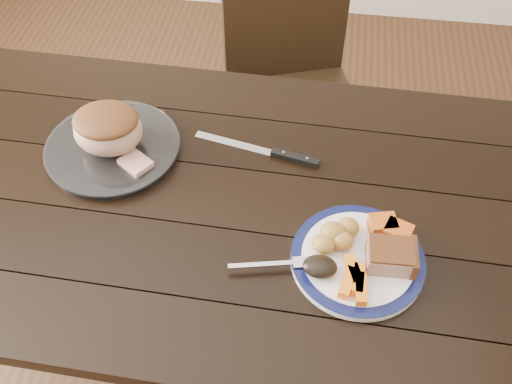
# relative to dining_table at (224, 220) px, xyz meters

# --- Properties ---
(ground) EXTENTS (4.00, 4.00, 0.00)m
(ground) POSITION_rel_dining_table_xyz_m (0.00, 0.00, -0.66)
(ground) COLOR #472B16
(ground) RESTS_ON ground
(dining_table) EXTENTS (1.62, 0.94, 0.75)m
(dining_table) POSITION_rel_dining_table_xyz_m (0.00, 0.00, 0.00)
(dining_table) COLOR black
(dining_table) RESTS_ON ground
(chair_far) EXTENTS (0.54, 0.55, 0.93)m
(chair_far) POSITION_rel_dining_table_xyz_m (0.10, 0.73, -0.13)
(chair_far) COLOR black
(chair_far) RESTS_ON ground
(dinner_plate) EXTENTS (0.28, 0.28, 0.02)m
(dinner_plate) POSITION_rel_dining_table_xyz_m (0.31, -0.14, 0.10)
(dinner_plate) COLOR white
(dinner_plate) RESTS_ON dining_table
(plate_rim) EXTENTS (0.28, 0.28, 0.02)m
(plate_rim) POSITION_rel_dining_table_xyz_m (0.31, -0.14, 0.11)
(plate_rim) COLOR #0B103B
(plate_rim) RESTS_ON dinner_plate
(serving_platter) EXTENTS (0.32, 0.32, 0.02)m
(serving_platter) POSITION_rel_dining_table_xyz_m (-0.29, 0.10, 0.10)
(serving_platter) COLOR white
(serving_platter) RESTS_ON dining_table
(pork_slice) EXTENTS (0.10, 0.08, 0.04)m
(pork_slice) POSITION_rel_dining_table_xyz_m (0.37, -0.14, 0.13)
(pork_slice) COLOR #A97367
(pork_slice) RESTS_ON dinner_plate
(roasted_potatoes) EXTENTS (0.10, 0.09, 0.05)m
(roasted_potatoes) POSITION_rel_dining_table_xyz_m (0.26, -0.11, 0.13)
(roasted_potatoes) COLOR gold
(roasted_potatoes) RESTS_ON dinner_plate
(carrot_batons) EXTENTS (0.06, 0.11, 0.02)m
(carrot_batons) POSITION_rel_dining_table_xyz_m (0.30, -0.20, 0.12)
(carrot_batons) COLOR orange
(carrot_batons) RESTS_ON dinner_plate
(pumpkin_wedges) EXTENTS (0.10, 0.07, 0.04)m
(pumpkin_wedges) POSITION_rel_dining_table_xyz_m (0.37, -0.07, 0.13)
(pumpkin_wedges) COLOR orange
(pumpkin_wedges) RESTS_ON dinner_plate
(dark_mushroom) EXTENTS (0.07, 0.05, 0.03)m
(dark_mushroom) POSITION_rel_dining_table_xyz_m (0.23, -0.18, 0.13)
(dark_mushroom) COLOR black
(dark_mushroom) RESTS_ON dinner_plate
(fork) EXTENTS (0.18, 0.05, 0.00)m
(fork) POSITION_rel_dining_table_xyz_m (0.15, -0.18, 0.11)
(fork) COLOR silver
(fork) RESTS_ON dinner_plate
(roast_joint) EXTENTS (0.16, 0.14, 0.11)m
(roast_joint) POSITION_rel_dining_table_xyz_m (-0.29, 0.10, 0.16)
(roast_joint) COLOR tan
(roast_joint) RESTS_ON serving_platter
(cut_slice) EXTENTS (0.09, 0.09, 0.02)m
(cut_slice) POSITION_rel_dining_table_xyz_m (-0.22, 0.05, 0.12)
(cut_slice) COLOR tan
(cut_slice) RESTS_ON serving_platter
(carving_knife) EXTENTS (0.32, 0.09, 0.01)m
(carving_knife) POSITION_rel_dining_table_xyz_m (0.11, 0.15, 0.10)
(carving_knife) COLOR silver
(carving_knife) RESTS_ON dining_table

